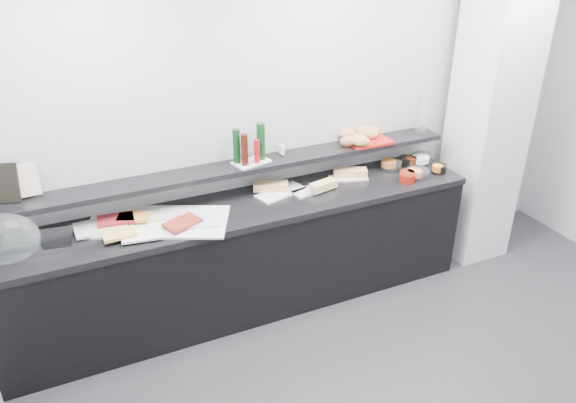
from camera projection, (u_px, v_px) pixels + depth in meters
name	position (u px, v px, depth m)	size (l,w,h in m)	color
back_wall	(311.00, 122.00, 4.41)	(5.00, 0.02, 2.70)	#AFB2B6
column	(490.00, 110.00, 4.68)	(0.50, 0.50, 2.70)	silver
buffet_cabinet	(245.00, 260.00, 4.34)	(3.60, 0.60, 0.85)	black
counter_top	(243.00, 209.00, 4.13)	(3.62, 0.62, 0.05)	black
wall_shelf	(234.00, 168.00, 4.16)	(3.60, 0.25, 0.04)	black
cloche_base	(38.00, 243.00, 3.62)	(0.42, 0.28, 0.04)	#B3B5BA
cloche_dome	(3.00, 240.00, 3.46)	(0.43, 0.28, 0.34)	white
linen_runner	(158.00, 222.00, 3.90)	(0.96, 0.45, 0.01)	silver
platter_meat_a	(100.00, 226.00, 3.81)	(0.33, 0.22, 0.01)	silver
food_meat_a	(116.00, 220.00, 3.85)	(0.24, 0.16, 0.02)	maroon
platter_salmon	(159.00, 214.00, 3.96)	(0.28, 0.19, 0.01)	silver
food_salmon	(134.00, 217.00, 3.88)	(0.21, 0.14, 0.02)	orange
platter_cheese	(142.00, 235.00, 3.71)	(0.26, 0.17, 0.01)	white
food_cheese	(119.00, 234.00, 3.68)	(0.21, 0.14, 0.02)	#E2BF58
platter_meat_b	(199.00, 220.00, 3.88)	(0.30, 0.20, 0.01)	silver
food_meat_b	(182.00, 223.00, 3.82)	(0.24, 0.15, 0.02)	maroon
sandwich_plate_left	(281.00, 192.00, 4.30)	(0.39, 0.17, 0.01)	white
sandwich_food_left	(271.00, 186.00, 4.31)	(0.27, 0.10, 0.06)	#E1AD76
tongs_left	(278.00, 196.00, 4.22)	(0.01, 0.01, 0.16)	silver
sandwich_plate_mid	(311.00, 190.00, 4.33)	(0.31, 0.13, 0.01)	white
sandwich_food_mid	(323.00, 185.00, 4.32)	(0.22, 0.09, 0.06)	#E8C17A
tongs_mid	(311.00, 193.00, 4.26)	(0.01, 0.01, 0.16)	silver
sandwich_plate_right	(348.00, 178.00, 4.53)	(0.30, 0.13, 0.01)	white
sandwich_food_right	(350.00, 173.00, 4.53)	(0.27, 0.10, 0.06)	#E3AC77
tongs_right	(336.00, 183.00, 4.41)	(0.01, 0.01, 0.16)	#BABDC1
bowl_glass_fruit	(391.00, 165.00, 4.68)	(0.17, 0.17, 0.07)	white
fill_glass_fruit	(389.00, 163.00, 4.69)	(0.13, 0.13, 0.05)	orange
bowl_black_jam	(406.00, 161.00, 4.77)	(0.12, 0.12, 0.07)	black
fill_black_jam	(411.00, 160.00, 4.75)	(0.10, 0.10, 0.05)	#551E0C
bowl_glass_cream	(422.00, 158.00, 4.83)	(0.17, 0.17, 0.07)	white
fill_glass_cream	(421.00, 159.00, 4.77)	(0.15, 0.15, 0.05)	white
bowl_red_jam	(407.00, 178.00, 4.47)	(0.13, 0.13, 0.07)	maroon
fill_red_jam	(407.00, 174.00, 4.50)	(0.12, 0.12, 0.05)	#5E220D
bowl_glass_salmon	(417.00, 174.00, 4.54)	(0.18, 0.18, 0.07)	white
fill_glass_salmon	(414.00, 173.00, 4.52)	(0.12, 0.12, 0.05)	orange
bowl_black_fruit	(439.00, 169.00, 4.63)	(0.12, 0.12, 0.07)	black
fill_black_fruit	(437.00, 168.00, 4.61)	(0.09, 0.09, 0.05)	orange
print_art	(24.00, 180.00, 3.62)	(0.18, 0.00, 0.22)	beige
condiment_tray	(251.00, 162.00, 4.19)	(0.27, 0.16, 0.01)	white
bottle_green_a	(237.00, 146.00, 4.11)	(0.06, 0.06, 0.26)	#0D3314
bottle_brown	(245.00, 150.00, 4.08)	(0.05, 0.05, 0.24)	#351209
bottle_green_b	(261.00, 141.00, 4.18)	(0.06, 0.06, 0.28)	#0F3916
bottle_hot	(257.00, 151.00, 4.13)	(0.04, 0.04, 0.18)	red
shaker_salt	(281.00, 149.00, 4.31)	(0.03, 0.03, 0.07)	silver
shaker_pepper	(283.00, 150.00, 4.29)	(0.03, 0.03, 0.07)	white
bread_tray	(369.00, 141.00, 4.56)	(0.35, 0.24, 0.02)	red
bread_roll_nw	(347.00, 133.00, 4.57)	(0.15, 0.10, 0.08)	#BD7E48
bread_roll_n	(365.00, 131.00, 4.62)	(0.15, 0.10, 0.08)	#AC8741
bread_roll_ne	(373.00, 131.00, 4.62)	(0.13, 0.08, 0.08)	#AD7442
bread_roll_sw	(348.00, 141.00, 4.42)	(0.13, 0.08, 0.08)	#B57645
bread_roll_s	(361.00, 141.00, 4.42)	(0.14, 0.09, 0.08)	tan
bread_roll_midw	(358.00, 138.00, 4.48)	(0.14, 0.09, 0.08)	#AE7A42
bread_roll_mide	(371.00, 134.00, 4.56)	(0.12, 0.08, 0.08)	#B99446
carafe	(422.00, 117.00, 4.67)	(0.09, 0.09, 0.30)	white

